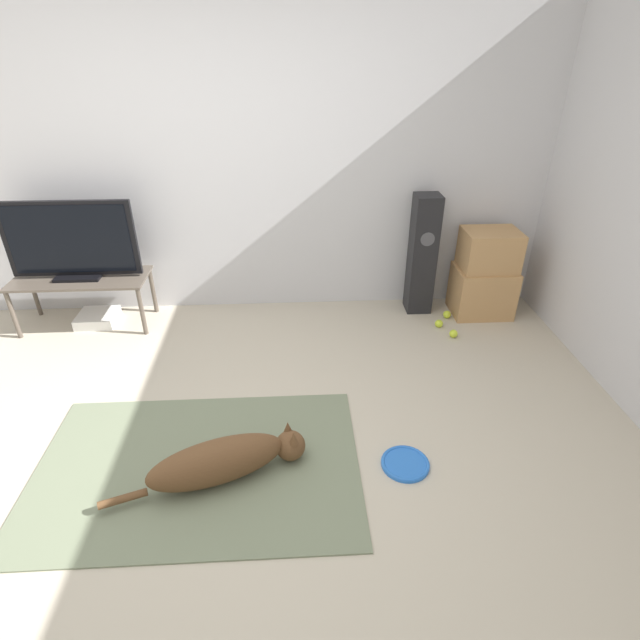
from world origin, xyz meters
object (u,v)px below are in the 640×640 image
object	(u,v)px
frisbee	(405,463)
game_console	(98,318)
dog	(225,460)
tv_stand	(81,283)
floor_speaker	(422,255)
tennis_ball_loose_on_carpet	(447,314)
cardboard_box_lower	(482,291)
tennis_ball_near_speaker	(439,324)
cardboard_box_upper	(490,250)
tennis_ball_by_boxes	(453,334)
tv	(71,241)

from	to	relation	value
frisbee	game_console	world-z (taller)	game_console
dog	tv_stand	size ratio (longest dim) A/B	1.00
dog	floor_speaker	bearing A→B (deg)	51.70
tennis_ball_loose_on_carpet	floor_speaker	bearing A→B (deg)	140.52
floor_speaker	tennis_ball_loose_on_carpet	world-z (taller)	floor_speaker
frisbee	cardboard_box_lower	xyz separation A→B (m)	(1.01, 1.74, 0.19)
tv_stand	tennis_ball_near_speaker	bearing A→B (deg)	-4.36
cardboard_box_lower	cardboard_box_upper	world-z (taller)	cardboard_box_upper
tv_stand	cardboard_box_lower	bearing A→B (deg)	0.26
floor_speaker	cardboard_box_upper	bearing A→B (deg)	-9.17
frisbee	cardboard_box_upper	world-z (taller)	cardboard_box_upper
cardboard_box_lower	tennis_ball_loose_on_carpet	size ratio (longest dim) A/B	7.43
dog	game_console	size ratio (longest dim) A/B	3.44
tennis_ball_by_boxes	tennis_ball_near_speaker	bearing A→B (deg)	114.27
cardboard_box_upper	tv	size ratio (longest dim) A/B	0.45
floor_speaker	tv	bearing A→B (deg)	-177.79
tv	dog	bearing A→B (deg)	-53.27
floor_speaker	frisbee	bearing A→B (deg)	-104.73
tv_stand	tennis_ball_loose_on_carpet	size ratio (longest dim) A/B	15.96
floor_speaker	tennis_ball_near_speaker	bearing A→B (deg)	-71.64
cardboard_box_upper	tennis_ball_near_speaker	world-z (taller)	cardboard_box_upper
dog	tennis_ball_by_boxes	world-z (taller)	dog
frisbee	tennis_ball_loose_on_carpet	xyz separation A→B (m)	(0.70, 1.66, 0.02)
tv_stand	game_console	distance (m)	0.34
floor_speaker	tennis_ball_by_boxes	bearing A→B (deg)	-69.62
dog	frisbee	xyz separation A→B (m)	(1.00, 0.03, -0.12)
tv	tv_stand	bearing A→B (deg)	-90.00
tennis_ball_by_boxes	game_console	xyz separation A→B (m)	(-2.93, 0.40, 0.01)
floor_speaker	tv	size ratio (longest dim) A/B	1.02
frisbee	tv	size ratio (longest dim) A/B	0.27
cardboard_box_lower	game_console	size ratio (longest dim) A/B	1.59
cardboard_box_upper	tennis_ball_near_speaker	bearing A→B (deg)	-149.89
tv	tennis_ball_near_speaker	world-z (taller)	tv
dog	cardboard_box_upper	world-z (taller)	cardboard_box_upper
dog	cardboard_box_upper	xyz separation A→B (m)	(2.01, 1.79, 0.44)
tennis_ball_loose_on_carpet	tennis_ball_by_boxes	bearing A→B (deg)	-96.43
frisbee	tv_stand	size ratio (longest dim) A/B	0.26
floor_speaker	tennis_ball_near_speaker	size ratio (longest dim) A/B	15.48
dog	tv	world-z (taller)	tv
cardboard_box_upper	dog	bearing A→B (deg)	-138.41
cardboard_box_lower	tennis_ball_near_speaker	bearing A→B (deg)	-150.50
tv	tennis_ball_loose_on_carpet	distance (m)	3.10
floor_speaker	game_console	size ratio (longest dim) A/B	3.32
dog	floor_speaker	xyz separation A→B (m)	(1.48, 1.87, 0.38)
frisbee	cardboard_box_upper	xyz separation A→B (m)	(1.02, 1.75, 0.57)
cardboard_box_lower	tv_stand	distance (m)	3.33
frisbee	tv	world-z (taller)	tv
tennis_ball_by_boxes	tennis_ball_near_speaker	size ratio (longest dim) A/B	1.00
tv	tennis_ball_by_boxes	world-z (taller)	tv
cardboard_box_lower	tennis_ball_near_speaker	world-z (taller)	cardboard_box_lower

